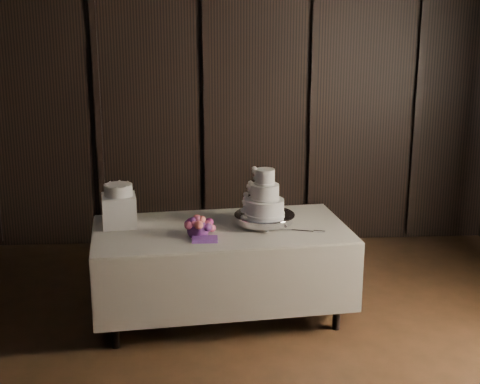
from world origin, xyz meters
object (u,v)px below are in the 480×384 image
at_px(display_table, 221,269).
at_px(bouquet, 198,228).
at_px(cake_stand, 264,220).
at_px(wedding_cake, 261,197).
at_px(small_cake, 118,190).
at_px(box_pedestal, 119,211).

bearing_deg(display_table, bouquet, -140.20).
bearing_deg(bouquet, cake_stand, 24.18).
relative_size(wedding_cake, small_cake, 1.67).
xyz_separation_m(cake_stand, box_pedestal, (-1.15, 0.06, 0.08)).
relative_size(cake_stand, small_cake, 2.19).
xyz_separation_m(display_table, small_cake, (-0.80, 0.11, 0.64)).
bearing_deg(small_cake, display_table, -7.57).
bearing_deg(wedding_cake, small_cake, -162.53).
height_order(display_table, bouquet, bouquet).
height_order(display_table, box_pedestal, box_pedestal).
bearing_deg(box_pedestal, small_cake, 0.00).
height_order(box_pedestal, small_cake, small_cake).
bearing_deg(bouquet, box_pedestal, 154.52).
relative_size(display_table, box_pedestal, 8.05).
xyz_separation_m(wedding_cake, bouquet, (-0.50, -0.22, -0.17)).
bearing_deg(small_cake, wedding_cake, -3.72).
distance_m(wedding_cake, bouquet, 0.57).
distance_m(bouquet, box_pedestal, 0.69).
bearing_deg(small_cake, box_pedestal, 0.00).
height_order(display_table, wedding_cake, wedding_cake).
distance_m(display_table, cake_stand, 0.52).
height_order(wedding_cake, box_pedestal, wedding_cake).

